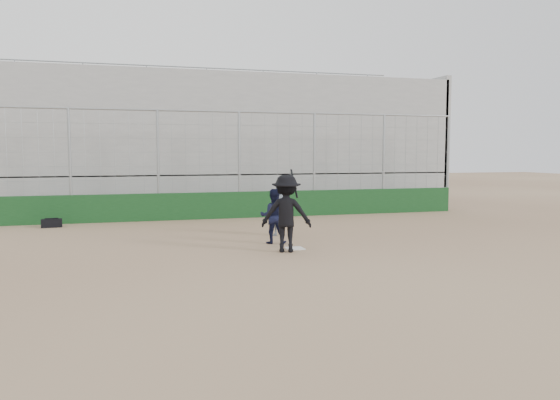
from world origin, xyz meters
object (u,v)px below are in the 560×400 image
object	(u,v)px
umpire	(279,211)
equipment_bag	(52,223)
catcher_crouched	(273,225)
batter_at_plate	(286,213)

from	to	relation	value
umpire	equipment_bag	distance (m)	7.77
umpire	equipment_bag	xyz separation A→B (m)	(-6.77, 3.76, -0.58)
catcher_crouched	umpire	xyz separation A→B (m)	(0.54, 1.37, 0.21)
catcher_crouched	equipment_bag	distance (m)	8.09
catcher_crouched	equipment_bag	size ratio (longest dim) A/B	1.54
batter_at_plate	catcher_crouched	distance (m)	1.35
equipment_bag	catcher_crouched	bearing A→B (deg)	-39.46
catcher_crouched	umpire	world-z (taller)	umpire
umpire	equipment_bag	size ratio (longest dim) A/B	2.16
catcher_crouched	equipment_bag	xyz separation A→B (m)	(-6.24, 5.13, -0.37)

